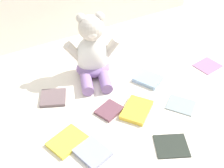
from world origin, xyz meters
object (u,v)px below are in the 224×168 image
Objects in this scene: book_case_2 at (148,79)px; book_case_3 at (181,104)px; teddy_bear at (92,54)px; book_case_4 at (53,98)px; book_case_0 at (93,153)px; book_case_1 at (208,65)px; book_case_6 at (171,145)px; book_case_8 at (109,110)px; book_case_7 at (67,141)px; book_case_5 at (137,110)px.

book_case_2 is 1.06× the size of book_case_3.
teddy_bear is 2.90× the size of book_case_4.
book_case_0 is 0.70m from book_case_1.
teddy_bear is 0.50m from book_case_6.
teddy_bear reaches higher than book_case_4.
book_case_6 is (0.05, -0.48, -0.10)m from teddy_bear.
book_case_3 is 0.28m from book_case_8.
book_case_0 is at bearing 12.52° from book_case_7.
book_case_7 is (-0.25, -0.29, -0.10)m from teddy_bear.
book_case_4 is 1.06× the size of book_case_8.
book_case_3 is 0.79× the size of book_case_5.
book_case_3 and book_case_6 have the same top height.
book_case_1 is 0.84× the size of book_case_5.
book_case_0 reaches higher than book_case_3.
book_case_1 is 0.53m from book_case_8.
book_case_6 is (0.01, -0.20, -0.00)m from book_case_5.
book_case_1 is 1.00× the size of book_case_6.
book_case_7 is at bearing 85.63° from book_case_8.
book_case_3 is 0.18m from book_case_5.
book_case_2 reaches higher than book_case_3.
book_case_5 is (0.25, -0.23, 0.00)m from book_case_4.
book_case_7 is (-0.30, 0.19, 0.00)m from book_case_6.
book_case_8 is (-0.09, 0.05, -0.00)m from book_case_5.
book_case_6 is at bearing -178.75° from book_case_8.
book_case_8 is at bearing -58.64° from book_case_3.
book_case_0 is 0.10m from book_case_7.
book_case_5 is at bearing -54.46° from book_case_3.
book_case_1 is 0.71m from book_case_4.
book_case_5 reaches higher than book_case_3.
book_case_4 is (-0.39, 0.09, -0.00)m from book_case_2.
book_case_5 is 1.41× the size of book_case_8.
book_case_0 is at bearing 117.25° from book_case_4.
book_case_6 is at bearing 141.17° from book_case_0.
book_case_2 is at bearing -165.43° from book_case_0.
book_case_0 is at bearing 3.86° from book_case_2.
book_case_8 is at bearing -83.04° from teddy_bear.
book_case_8 is (-0.05, -0.24, -0.10)m from teddy_bear.
book_case_3 is at bearing 169.00° from book_case_0.
book_case_2 is at bearing -21.03° from teddy_bear.
book_case_5 is at bearing 162.41° from book_case_4.
book_case_5 is (-0.17, 0.06, 0.00)m from book_case_3.
book_case_5 reaches higher than book_case_6.
book_case_0 is 1.14× the size of book_case_8.
book_case_6 is at bearing 40.93° from book_case_2.
book_case_7 reaches higher than book_case_6.
book_case_0 is at bearing -30.69° from book_case_3.
book_case_1 is at bearing 144.24° from book_case_2.
book_case_5 is at bearing -174.46° from book_case_0.
book_case_5 reaches higher than book_case_1.
teddy_bear is 2.62× the size of book_case_2.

